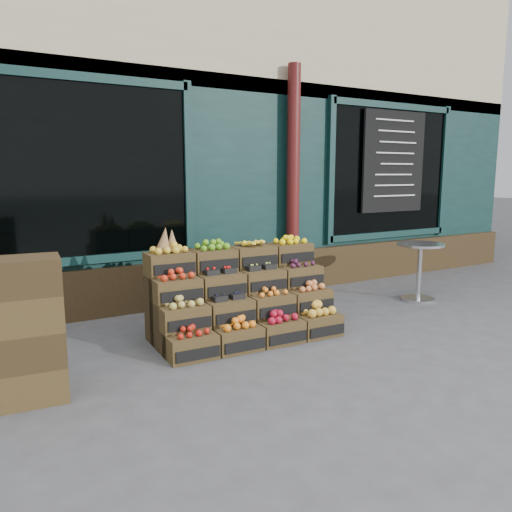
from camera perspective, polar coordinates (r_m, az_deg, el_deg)
ground at (r=5.08m, az=6.05°, el=-10.45°), size 60.00×60.00×0.00m
shop_facade at (r=9.41m, az=-12.98°, el=13.34°), size 12.00×6.24×4.80m
crate_display at (r=5.34m, az=-1.71°, el=-5.26°), size 1.94×1.01×1.19m
spare_crates at (r=4.17m, az=-24.94°, el=-7.75°), size 0.59×0.43×1.11m
bistro_table at (r=7.13m, az=18.18°, el=-0.97°), size 0.63×0.63×0.79m
shopkeeper at (r=6.71m, az=-22.91°, el=3.10°), size 0.91×0.76×2.13m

